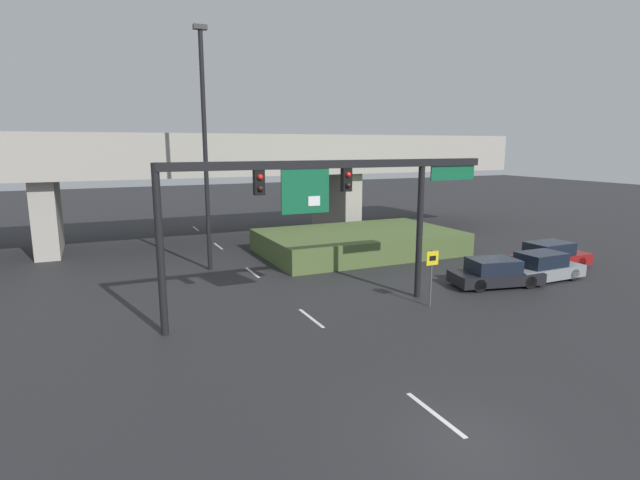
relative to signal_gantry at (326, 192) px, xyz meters
name	(u,v)px	position (x,y,z in m)	size (l,w,h in m)	color
ground_plane	(468,440)	(-0.95, -9.86, -4.97)	(160.00, 160.00, 0.00)	#262628
lane_markings	(277,292)	(-0.95, 3.38, -4.97)	(0.14, 42.36, 0.01)	silver
signal_gantry	(326,192)	(0.00, 0.00, 0.00)	(14.29, 0.44, 6.24)	black
speed_limit_sign	(432,270)	(4.31, -1.38, -3.36)	(0.60, 0.11, 2.48)	#4C4C4C
highway_light_pole_near	(205,145)	(-2.89, 9.03, 1.84)	(0.70, 0.36, 12.88)	black
overpass_bridge	(207,165)	(-0.95, 18.02, 0.44)	(48.65, 7.90, 7.58)	#A39E93
grass_embankment	(359,242)	(6.81, 9.50, -4.27)	(12.22, 7.66, 1.40)	#4C6033
parked_sedan_near_right	(495,273)	(9.13, -0.09, -4.34)	(4.64, 2.73, 1.37)	black
parked_sedan_mid_right	(542,267)	(12.12, -0.28, -4.30)	(4.30, 1.83, 1.46)	gray
parked_sedan_far_right	(550,256)	(14.66, 1.43, -4.29)	(4.69, 1.90, 1.48)	maroon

